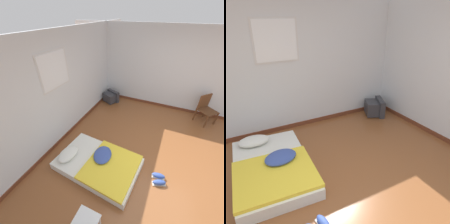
# 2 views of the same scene
# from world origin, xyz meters

# --- Properties ---
(ground_plane) EXTENTS (20.00, 20.00, 0.00)m
(ground_plane) POSITION_xyz_m (0.00, 0.00, 0.00)
(ground_plane) COLOR brown
(wall_back) EXTENTS (7.46, 0.08, 2.60)m
(wall_back) POSITION_xyz_m (-0.00, 2.66, 1.29)
(wall_back) COLOR silver
(wall_back) RESTS_ON ground_plane
(wall_right) EXTENTS (0.08, 7.67, 2.60)m
(wall_right) POSITION_xyz_m (2.56, 0.00, 1.29)
(wall_right) COLOR silver
(wall_right) RESTS_ON ground_plane
(mattress_bed) EXTENTS (1.23, 1.82, 0.32)m
(mattress_bed) POSITION_xyz_m (-0.64, 1.35, 0.12)
(mattress_bed) COLOR silver
(mattress_bed) RESTS_ON ground_plane
(crt_tv) EXTENTS (0.57, 0.61, 0.40)m
(crt_tv) POSITION_xyz_m (2.08, 2.29, 0.19)
(crt_tv) COLOR #333338
(crt_tv) RESTS_ON ground_plane
(wooden_chair) EXTENTS (0.64, 0.64, 0.86)m
(wooden_chair) POSITION_xyz_m (2.18, -0.78, 0.49)
(wooden_chair) COLOR brown
(wooden_chair) RESTS_ON ground_plane
(sneaker_pair) EXTENTS (0.31, 0.32, 0.10)m
(sneaker_pair) POSITION_xyz_m (-0.43, 0.07, 0.05)
(sneaker_pair) COLOR silver
(sneaker_pair) RESTS_ON ground_plane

